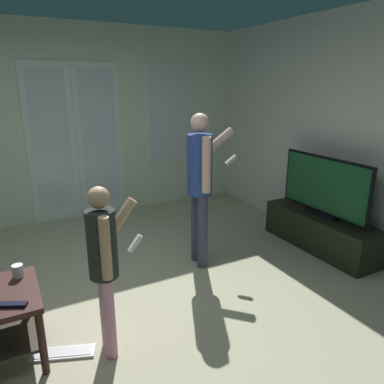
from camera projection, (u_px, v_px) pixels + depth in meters
ground_plane at (94, 331)px, 2.83m from camera, size 6.00×5.46×0.02m
wall_back_with_doors at (45, 127)px, 4.78m from camera, size 6.00×0.09×2.66m
wall_right_plain at (369, 137)px, 3.78m from camera, size 0.06×5.46×2.63m
tv_stand at (320, 232)px, 4.19m from camera, size 0.42×1.41×0.40m
flat_screen_tv at (324, 186)px, 4.04m from camera, size 0.08×1.19×0.68m
person_adult at (201, 177)px, 3.63m from camera, size 0.64×0.43×1.58m
person_child at (104, 258)px, 2.41m from camera, size 0.42×0.33×1.23m
loose_keyboard at (63, 353)px, 2.57m from camera, size 0.46×0.28×0.02m
cup_near_edge at (18, 271)px, 2.61m from camera, size 0.08×0.08×0.09m
dvd_remote_slim at (13, 305)px, 2.27m from camera, size 0.17×0.12×0.02m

